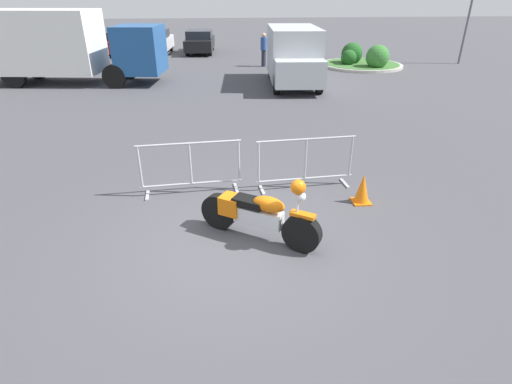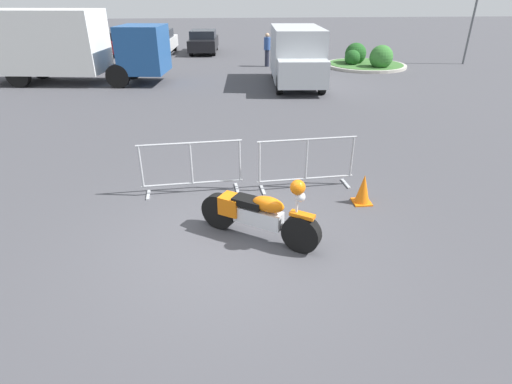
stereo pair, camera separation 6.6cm
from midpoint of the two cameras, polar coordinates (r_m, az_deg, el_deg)
The scene contains 13 objects.
ground_plane at distance 6.49m, azimuth -2.88°, elevation -7.56°, with size 120.00×120.00×0.00m, color #424247.
motorcycle at distance 6.41m, azimuth 0.63°, elevation -3.15°, with size 1.87×1.30×1.20m.
crowd_barrier_near at distance 7.98m, azimuth -8.98°, elevation 3.53°, with size 2.02×0.57×1.07m.
crowd_barrier_far at distance 8.14m, azimuth 7.42°, elevation 4.14°, with size 2.02×0.57×1.07m.
box_truck at distance 19.89m, azimuth -25.66°, elevation 18.54°, with size 7.91×3.16×2.98m.
delivery_van at distance 17.96m, azimuth 5.95°, elevation 18.95°, with size 2.32×5.13×2.31m.
parked_car_blue at distance 29.81m, azimuth -24.93°, elevation 18.84°, with size 1.91×4.20×1.40m.
parked_car_maroon at distance 28.66m, azimuth -19.52°, elevation 19.47°, with size 1.88×4.13×1.37m.
parked_car_white at distance 28.04m, azimuth -13.61°, elevation 20.18°, with size 2.02×4.45×1.48m.
parked_car_black at distance 27.90m, azimuth -7.42°, elevation 20.56°, with size 1.93×4.25×1.41m.
pedestrian at distance 22.49m, azimuth 1.69°, elevation 19.81°, with size 0.48×0.48×1.69m.
planter_island at distance 23.05m, azimuth 15.50°, elevation 17.72°, with size 4.27×4.27×1.23m.
traffic_cone at distance 7.85m, azimuth 15.31°, elevation 0.37°, with size 0.34×0.34×0.59m.
Camera 2 is at (-0.14, -5.36, 3.66)m, focal length 28.00 mm.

